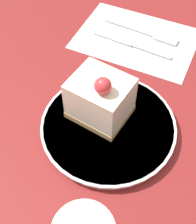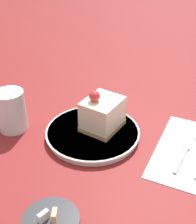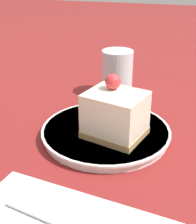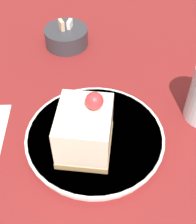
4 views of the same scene
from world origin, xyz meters
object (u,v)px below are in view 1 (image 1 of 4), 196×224
Objects in this scene: cake_slice at (101,99)px; fork at (147,33)px; knife at (125,42)px; plate at (108,126)px.

fork is at bearing -171.44° from cake_slice.
knife is at bearing -30.30° from fork.
cake_slice is at bearing -132.16° from plate.
plate is 1.29× the size of knife.
plate is 1.32× the size of fork.
plate is 0.28m from fork.
fork is 0.06m from knife.
plate is 0.05m from cake_slice.
plate is at bearing 18.33° from knife.
fork and knife have the same top height.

